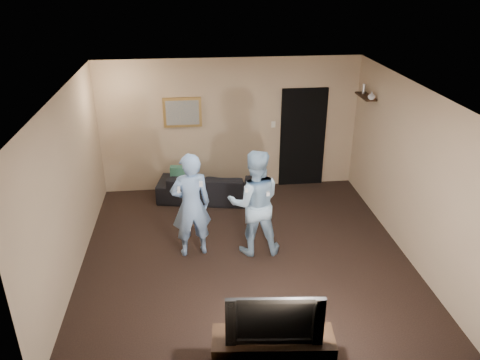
{
  "coord_description": "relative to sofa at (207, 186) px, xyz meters",
  "views": [
    {
      "loc": [
        -0.75,
        -6.13,
        4.15
      ],
      "look_at": [
        -0.04,
        0.3,
        1.15
      ],
      "focal_mm": 35.0,
      "sensor_mm": 36.0,
      "label": 1
    }
  ],
  "objects": [
    {
      "name": "ground",
      "position": [
        0.49,
        -1.96,
        -0.27
      ],
      "size": [
        5.0,
        5.0,
        0.0
      ],
      "primitive_type": "plane",
      "color": "black",
      "rests_on": "ground"
    },
    {
      "name": "light_switch",
      "position": [
        1.34,
        0.51,
        1.03
      ],
      "size": [
        0.08,
        0.02,
        0.12
      ],
      "primitive_type": "cube",
      "color": "silver",
      "rests_on": "wall_back"
    },
    {
      "name": "throw_pillow",
      "position": [
        -0.46,
        0.0,
        0.21
      ],
      "size": [
        0.46,
        0.19,
        0.45
      ],
      "primitive_type": "cube",
      "rotation": [
        0.0,
        0.0,
        -0.11
      ],
      "color": "#1B523F",
      "rests_on": "sofa"
    },
    {
      "name": "shelf_vase",
      "position": [
        2.88,
        -0.43,
        1.8
      ],
      "size": [
        0.15,
        0.15,
        0.14
      ],
      "primitive_type": "imported",
      "rotation": [
        0.0,
        0.0,
        0.15
      ],
      "color": "silver",
      "rests_on": "wall_shelf"
    },
    {
      "name": "television",
      "position": [
        0.52,
        -4.29,
        0.51
      ],
      "size": [
        1.04,
        0.23,
        0.59
      ],
      "primitive_type": "imported",
      "rotation": [
        0.0,
        0.0,
        -0.09
      ],
      "color": "black",
      "rests_on": "tv_console"
    },
    {
      "name": "wall_right",
      "position": [
        2.99,
        -1.96,
        1.03
      ],
      "size": [
        0.04,
        5.0,
        2.6
      ],
      "primitive_type": "cube",
      "color": "tan",
      "rests_on": "ground"
    },
    {
      "name": "doorway",
      "position": [
        1.94,
        0.51,
        0.73
      ],
      "size": [
        0.9,
        0.06,
        2.0
      ],
      "primitive_type": "cube",
      "color": "black",
      "rests_on": "ground"
    },
    {
      "name": "wall_front",
      "position": [
        0.49,
        -4.46,
        1.03
      ],
      "size": [
        5.0,
        0.04,
        2.6
      ],
      "primitive_type": "cube",
      "color": "tan",
      "rests_on": "ground"
    },
    {
      "name": "wall_shelf",
      "position": [
        2.88,
        -0.16,
        1.72
      ],
      "size": [
        0.2,
        0.6,
        0.03
      ],
      "primitive_type": "cube",
      "color": "black",
      "rests_on": "wall_right"
    },
    {
      "name": "painting_canvas",
      "position": [
        -0.41,
        0.48,
        1.33
      ],
      "size": [
        0.62,
        0.01,
        0.47
      ],
      "primitive_type": "cube",
      "color": "slate",
      "rests_on": "painting_frame"
    },
    {
      "name": "wall_left",
      "position": [
        -2.01,
        -1.96,
        1.03
      ],
      "size": [
        0.04,
        5.0,
        2.6
      ],
      "primitive_type": "cube",
      "color": "tan",
      "rests_on": "ground"
    },
    {
      "name": "wii_player_left",
      "position": [
        -0.31,
        -1.82,
        0.57
      ],
      "size": [
        0.67,
        0.54,
        1.68
      ],
      "color": "#7FA7DC",
      "rests_on": "ground"
    },
    {
      "name": "ceiling",
      "position": [
        0.49,
        -1.96,
        2.33
      ],
      "size": [
        5.0,
        5.0,
        0.04
      ],
      "primitive_type": "cube",
      "color": "silver",
      "rests_on": "wall_back"
    },
    {
      "name": "wii_player_right",
      "position": [
        0.65,
        -1.86,
        0.58
      ],
      "size": [
        0.84,
        0.67,
        1.7
      ],
      "color": "#9AC1E0",
      "rests_on": "ground"
    },
    {
      "name": "sofa",
      "position": [
        0.0,
        0.0,
        0.0
      ],
      "size": [
        1.96,
        1.05,
        0.54
      ],
      "primitive_type": "imported",
      "rotation": [
        0.0,
        0.0,
        2.96
      ],
      "color": "black",
      "rests_on": "ground"
    },
    {
      "name": "shelf_figurine",
      "position": [
        2.88,
        -0.03,
        1.82
      ],
      "size": [
        0.06,
        0.06,
        0.18
      ],
      "primitive_type": "cylinder",
      "color": "#BCBCC1",
      "rests_on": "wall_shelf"
    },
    {
      "name": "painting_frame",
      "position": [
        -0.41,
        0.51,
        1.33
      ],
      "size": [
        0.72,
        0.05,
        0.57
      ],
      "primitive_type": "cube",
      "color": "olive",
      "rests_on": "wall_back"
    },
    {
      "name": "wall_back",
      "position": [
        0.49,
        0.54,
        1.03
      ],
      "size": [
        5.0,
        0.04,
        2.6
      ],
      "primitive_type": "cube",
      "color": "tan",
      "rests_on": "ground"
    },
    {
      "name": "tv_console",
      "position": [
        0.52,
        -4.29,
        -0.02
      ],
      "size": [
        1.36,
        0.55,
        0.47
      ],
      "primitive_type": "cube",
      "rotation": [
        0.0,
        0.0,
        -0.09
      ],
      "color": "black",
      "rests_on": "ground"
    }
  ]
}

